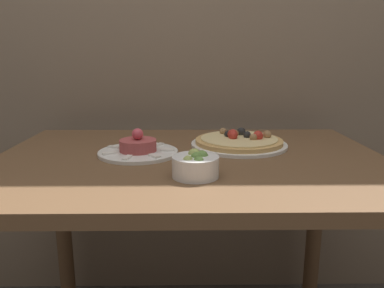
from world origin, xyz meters
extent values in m
cube|color=brown|center=(0.00, 0.40, 0.75)|extent=(1.14, 0.81, 0.03)
cylinder|color=brown|center=(-0.51, 0.75, 0.36)|extent=(0.06, 0.06, 0.73)
cylinder|color=brown|center=(0.51, 0.75, 0.36)|extent=(0.06, 0.06, 0.73)
cylinder|color=white|center=(0.16, 0.53, 0.77)|extent=(0.31, 0.31, 0.01)
cylinder|color=tan|center=(0.16, 0.53, 0.78)|extent=(0.28, 0.28, 0.01)
cylinder|color=beige|center=(0.16, 0.53, 0.79)|extent=(0.25, 0.25, 0.00)
sphere|color=black|center=(0.19, 0.54, 0.80)|extent=(0.03, 0.03, 0.03)
sphere|color=black|center=(0.13, 0.55, 0.80)|extent=(0.02, 0.02, 0.02)
sphere|color=#997047|center=(0.25, 0.54, 0.80)|extent=(0.03, 0.03, 0.03)
sphere|color=#B22D23|center=(0.14, 0.52, 0.80)|extent=(0.03, 0.03, 0.03)
sphere|color=#997047|center=(0.20, 0.50, 0.80)|extent=(0.02, 0.02, 0.02)
sphere|color=#997047|center=(0.11, 0.60, 0.80)|extent=(0.02, 0.02, 0.02)
sphere|color=#B22D23|center=(0.14, 0.54, 0.80)|extent=(0.03, 0.03, 0.03)
sphere|color=black|center=(0.17, 0.58, 0.80)|extent=(0.03, 0.03, 0.03)
sphere|color=#B22D23|center=(0.22, 0.52, 0.80)|extent=(0.03, 0.03, 0.03)
sphere|color=#997047|center=(0.15, 0.57, 0.80)|extent=(0.02, 0.02, 0.02)
cylinder|color=white|center=(-0.15, 0.43, 0.77)|extent=(0.24, 0.24, 0.01)
cylinder|color=#A84747|center=(-0.15, 0.43, 0.79)|extent=(0.11, 0.11, 0.03)
sphere|color=#DB4C5B|center=(-0.15, 0.43, 0.82)|extent=(0.03, 0.03, 0.03)
cube|color=white|center=(-0.07, 0.43, 0.78)|extent=(0.04, 0.02, 0.01)
cube|color=white|center=(-0.10, 0.50, 0.78)|extent=(0.04, 0.04, 0.01)
cube|color=white|center=(-0.17, 0.51, 0.78)|extent=(0.02, 0.04, 0.01)
cube|color=white|center=(-0.23, 0.47, 0.78)|extent=(0.04, 0.03, 0.01)
cube|color=white|center=(-0.23, 0.39, 0.78)|extent=(0.04, 0.03, 0.01)
cube|color=white|center=(-0.17, 0.35, 0.78)|extent=(0.02, 0.04, 0.01)
cube|color=white|center=(-0.10, 0.36, 0.78)|extent=(0.04, 0.04, 0.01)
cylinder|color=white|center=(0.01, 0.22, 0.79)|extent=(0.11, 0.11, 0.05)
sphere|color=#A3B25B|center=(0.01, 0.24, 0.81)|extent=(0.03, 0.03, 0.03)
sphere|color=#A3B25B|center=(-0.01, 0.19, 0.81)|extent=(0.02, 0.02, 0.02)
sphere|color=#668E42|center=(0.02, 0.19, 0.81)|extent=(0.02, 0.02, 0.02)
sphere|color=#668E42|center=(0.01, 0.22, 0.81)|extent=(0.03, 0.03, 0.03)
sphere|color=#668E42|center=(0.03, 0.23, 0.81)|extent=(0.03, 0.03, 0.03)
camera|label=1|loc=(-0.01, -0.65, 1.05)|focal=35.00mm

